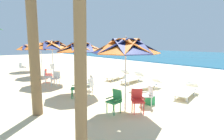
% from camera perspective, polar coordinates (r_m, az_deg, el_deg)
% --- Properties ---
extents(ground_plane, '(80.00, 80.00, 0.00)m').
position_cam_1_polar(ground_plane, '(8.72, 13.63, -8.87)').
color(ground_plane, beige).
extents(beach_umbrella_0, '(2.54, 2.54, 2.83)m').
position_cam_1_polar(beach_umbrella_0, '(6.63, 4.39, 7.39)').
color(beach_umbrella_0, silver).
rests_on(beach_umbrella_0, ground).
extents(plastic_chair_0, '(0.50, 0.52, 0.87)m').
position_cam_1_polar(plastic_chair_0, '(6.73, 0.93, -9.41)').
color(plastic_chair_0, '#2D8C4C').
rests_on(plastic_chair_0, ground).
extents(plastic_chair_1, '(0.61, 0.62, 0.87)m').
position_cam_1_polar(plastic_chair_1, '(7.56, 11.19, -7.56)').
color(plastic_chair_1, white).
rests_on(plastic_chair_1, ground).
extents(plastic_chair_2, '(0.63, 0.62, 0.87)m').
position_cam_1_polar(plastic_chair_2, '(6.86, 8.09, -9.14)').
color(plastic_chair_2, red).
rests_on(plastic_chair_2, ground).
extents(beach_umbrella_1, '(2.52, 2.52, 2.67)m').
position_cam_1_polar(beach_umbrella_1, '(9.35, -9.96, 6.93)').
color(beach_umbrella_1, silver).
rests_on(beach_umbrella_1, ground).
extents(plastic_chair_3, '(0.55, 0.57, 0.87)m').
position_cam_1_polar(plastic_chair_3, '(9.94, -7.27, -3.61)').
color(plastic_chair_3, white).
rests_on(plastic_chair_3, ground).
extents(plastic_chair_4, '(0.61, 0.59, 0.87)m').
position_cam_1_polar(plastic_chair_4, '(9.01, -7.33, -4.87)').
color(plastic_chair_4, white).
rests_on(plastic_chair_4, ground).
extents(plastic_chair_5, '(0.61, 0.62, 0.87)m').
position_cam_1_polar(plastic_chair_5, '(8.72, -10.99, -5.40)').
color(plastic_chair_5, '#2D8C4C').
rests_on(plastic_chair_5, ground).
extents(beach_umbrella_2, '(2.52, 2.52, 2.80)m').
position_cam_1_polar(beach_umbrella_2, '(12.21, -18.46, 7.43)').
color(beach_umbrella_2, silver).
rests_on(beach_umbrella_2, ground).
extents(plastic_chair_6, '(0.54, 0.56, 0.87)m').
position_cam_1_polar(plastic_chair_6, '(12.04, -19.92, -1.95)').
color(plastic_chair_6, white).
rests_on(plastic_chair_6, ground).
extents(plastic_chair_7, '(0.63, 0.63, 0.87)m').
position_cam_1_polar(plastic_chair_7, '(11.51, -17.32, -2.29)').
color(plastic_chair_7, white).
rests_on(plastic_chair_7, ground).
extents(plastic_chair_8, '(0.61, 0.63, 0.87)m').
position_cam_1_polar(plastic_chair_8, '(12.79, -19.75, -1.36)').
color(plastic_chair_8, red).
rests_on(plastic_chair_8, ground).
extents(beach_umbrella_3, '(2.45, 2.45, 2.71)m').
position_cam_1_polar(beach_umbrella_3, '(15.38, -21.70, 6.94)').
color(beach_umbrella_3, silver).
rests_on(beach_umbrella_3, ground).
extents(plastic_chair_9, '(0.60, 0.58, 0.87)m').
position_cam_1_polar(plastic_chair_9, '(16.02, -18.64, 0.56)').
color(plastic_chair_9, white).
rests_on(plastic_chair_9, ground).
extents(beach_umbrella_4, '(2.13, 2.13, 2.54)m').
position_cam_1_polar(beach_umbrella_4, '(18.53, -24.91, 6.46)').
color(beach_umbrella_4, silver).
rests_on(beach_umbrella_4, ground).
extents(plastic_chair_10, '(0.54, 0.56, 0.87)m').
position_cam_1_polar(plastic_chair_10, '(17.92, -26.66, 0.90)').
color(plastic_chair_10, white).
rests_on(plastic_chair_10, ground).
extents(sun_lounger_0, '(1.10, 2.23, 0.62)m').
position_cam_1_polar(sun_lounger_0, '(9.49, 22.51, -6.11)').
color(sun_lounger_0, white).
rests_on(sun_lounger_0, ground).
extents(sun_lounger_1, '(0.67, 2.16, 0.62)m').
position_cam_1_polar(sun_lounger_1, '(10.20, 10.73, -4.63)').
color(sun_lounger_1, white).
rests_on(sun_lounger_1, ground).
extents(sun_lounger_2, '(1.06, 2.23, 0.62)m').
position_cam_1_polar(sun_lounger_2, '(11.98, 6.45, -2.60)').
color(sun_lounger_2, white).
rests_on(sun_lounger_2, ground).
extents(sun_lounger_3, '(0.98, 2.22, 0.62)m').
position_cam_1_polar(sun_lounger_3, '(12.96, 1.78, -1.72)').
color(sun_lounger_3, white).
rests_on(sun_lounger_3, ground).
extents(palm_tree_1, '(2.81, 2.75, 5.03)m').
position_cam_1_polar(palm_tree_1, '(4.25, -9.93, 15.13)').
color(palm_tree_1, brown).
rests_on(palm_tree_1, ground).
extents(palm_tree_3, '(2.80, 3.33, 5.32)m').
position_cam_1_polar(palm_tree_3, '(6.85, -23.81, 12.18)').
color(palm_tree_3, brown).
rests_on(palm_tree_3, ground).
extents(cooler_box, '(0.50, 0.34, 0.40)m').
position_cam_1_polar(cooler_box, '(7.91, 11.43, -9.06)').
color(cooler_box, '#238C4C').
rests_on(cooler_box, ground).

